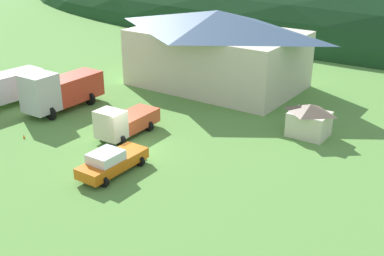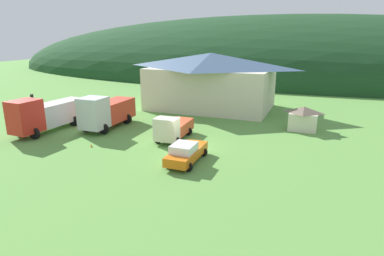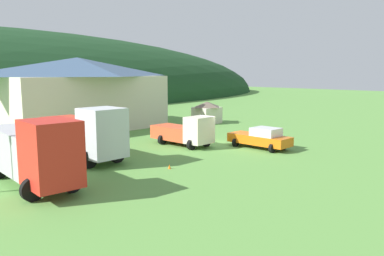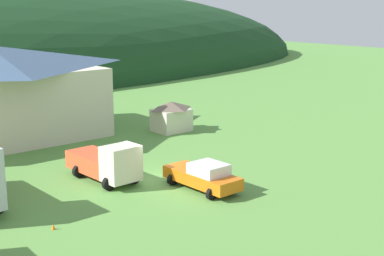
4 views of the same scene
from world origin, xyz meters
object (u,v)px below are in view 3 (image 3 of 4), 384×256
Objects in this scene: light_truck_cream at (186,132)px; service_pickup_orange at (261,138)px; traffic_cone_near_pickup at (169,169)px; play_shed_cream at (207,112)px; tow_truck_silver at (86,133)px; crane_truck_red at (33,151)px; depot_building at (79,92)px.

light_truck_cream reaches higher than service_pickup_orange.
traffic_cone_near_pickup is at bearing -54.08° from light_truck_cream.
play_shed_cream reaches higher than traffic_cone_near_pickup.
play_shed_cream is at bearing 36.31° from traffic_cone_near_pickup.
tow_truck_silver is at bearing -99.55° from light_truck_cream.
crane_truck_red reaches higher than light_truck_cream.
light_truck_cream is (13.23, 2.15, -0.70)m from crane_truck_red.
tow_truck_silver is (-19.54, -6.91, 0.55)m from play_shed_cream.
play_shed_cream is 21.32m from traffic_cone_near_pickup.
depot_building is 3.12× the size of light_truck_cream.
crane_truck_red is 13.43m from light_truck_cream.
traffic_cone_near_pickup is (7.34, -2.43, -1.86)m from crane_truck_red.
crane_truck_red reaches higher than traffic_cone_near_pickup.
traffic_cone_near_pickup is at bearing 74.98° from crane_truck_red.
play_shed_cream is 0.35× the size of crane_truck_red.
light_truck_cream is at bearing -145.87° from service_pickup_orange.
tow_truck_silver is 12.60× the size of traffic_cone_near_pickup.
depot_building is 20.26m from traffic_cone_near_pickup.
depot_building is at bearing -177.55° from light_truck_cream.
tow_truck_silver is 6.44m from traffic_cone_near_pickup.
play_shed_cream is (12.39, -6.73, -2.50)m from depot_building.
play_shed_cream is 5.21× the size of traffic_cone_near_pickup.
light_truck_cream is at bearing -144.53° from play_shed_cream.
traffic_cone_near_pickup is (-17.15, -12.60, -1.29)m from play_shed_cream.
play_shed_cream is 13.82m from light_truck_cream.
play_shed_cream is 26.52m from crane_truck_red.
depot_building is at bearing 151.64° from tow_truck_silver.
tow_truck_silver reaches higher than light_truck_cream.
depot_building reaches higher than traffic_cone_near_pickup.
tow_truck_silver is at bearing 112.75° from traffic_cone_near_pickup.
depot_building is at bearing 147.71° from crane_truck_red.
crane_truck_red is (-12.10, -16.89, -1.93)m from depot_building.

